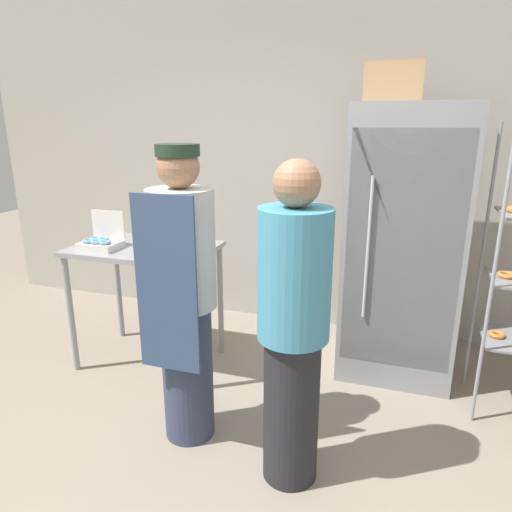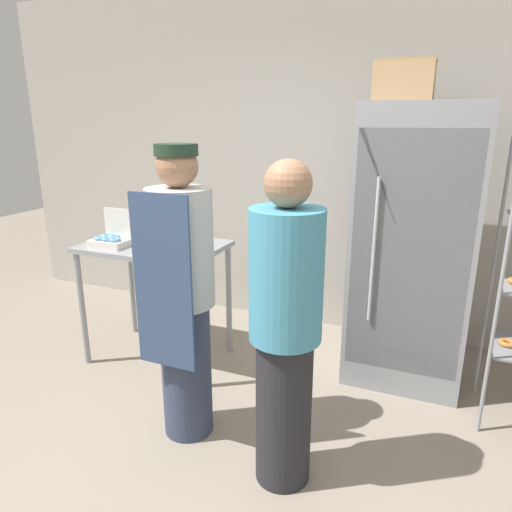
% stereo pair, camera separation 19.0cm
% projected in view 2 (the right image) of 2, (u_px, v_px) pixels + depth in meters
% --- Properties ---
extents(ground_plane, '(14.00, 14.00, 0.00)m').
position_uv_depth(ground_plane, '(186.00, 509.00, 2.19)').
color(ground_plane, gray).
extents(back_wall, '(6.40, 0.12, 2.95)m').
position_uv_depth(back_wall, '(322.00, 161.00, 3.89)').
color(back_wall, '#ADA89E').
rests_on(back_wall, ground_plane).
extents(refrigerator, '(0.77, 0.67, 1.91)m').
position_uv_depth(refrigerator, '(412.00, 249.00, 3.11)').
color(refrigerator, gray).
rests_on(refrigerator, ground_plane).
extents(prep_counter, '(1.01, 0.67, 0.92)m').
position_uv_depth(prep_counter, '(155.00, 260.00, 3.40)').
color(prep_counter, gray).
rests_on(prep_counter, ground_plane).
extents(donut_box, '(0.27, 0.22, 0.26)m').
position_uv_depth(donut_box, '(112.00, 239.00, 3.32)').
color(donut_box, silver).
rests_on(donut_box, prep_counter).
extents(blender_pitcher, '(0.15, 0.15, 0.30)m').
position_uv_depth(blender_pitcher, '(177.00, 224.00, 3.42)').
color(blender_pitcher, black).
rests_on(blender_pitcher, prep_counter).
extents(binder_stack, '(0.32, 0.26, 0.15)m').
position_uv_depth(binder_stack, '(173.00, 241.00, 3.14)').
color(binder_stack, '#232328').
rests_on(binder_stack, prep_counter).
extents(cardboard_storage_box, '(0.37, 0.29, 0.26)m').
position_uv_depth(cardboard_storage_box, '(404.00, 82.00, 2.87)').
color(cardboard_storage_box, tan).
rests_on(cardboard_storage_box, refrigerator).
extents(person_baker, '(0.36, 0.37, 1.68)m').
position_uv_depth(person_baker, '(182.00, 294.00, 2.52)').
color(person_baker, '#333D56').
rests_on(person_baker, ground_plane).
extents(person_customer, '(0.35, 0.35, 1.64)m').
position_uv_depth(person_customer, '(285.00, 330.00, 2.17)').
color(person_customer, '#232328').
rests_on(person_customer, ground_plane).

